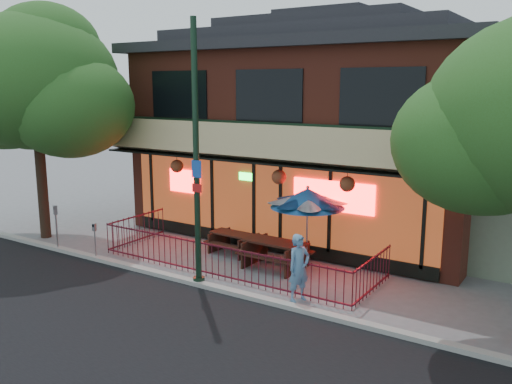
# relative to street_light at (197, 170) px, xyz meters

# --- Properties ---
(ground) EXTENTS (80.00, 80.00, 0.00)m
(ground) POSITION_rel_street_light_xyz_m (-0.00, 0.40, -3.15)
(ground) COLOR gray
(ground) RESTS_ON ground
(asphalt_street) EXTENTS (80.00, 11.00, 0.00)m
(asphalt_street) POSITION_rel_street_light_xyz_m (-0.00, -5.60, -3.15)
(asphalt_street) COLOR black
(asphalt_street) RESTS_ON ground
(curb) EXTENTS (80.00, 0.25, 0.12)m
(curb) POSITION_rel_street_light_xyz_m (-0.00, -0.10, -3.09)
(curb) COLOR #999993
(curb) RESTS_ON ground
(restaurant_building) EXTENTS (12.96, 9.49, 8.05)m
(restaurant_building) POSITION_rel_street_light_xyz_m (-0.00, 7.51, 0.98)
(restaurant_building) COLOR maroon
(restaurant_building) RESTS_ON ground
(patio_fence) EXTENTS (8.44, 2.62, 1.00)m
(patio_fence) POSITION_rel_street_light_xyz_m (-0.00, 0.91, -2.52)
(patio_fence) COLOR #4F111F
(patio_fence) RESTS_ON ground
(street_light) EXTENTS (0.43, 0.32, 7.00)m
(street_light) POSITION_rel_street_light_xyz_m (0.00, 0.00, 0.00)
(street_light) COLOR black
(street_light) RESTS_ON ground
(street_tree_left) EXTENTS (5.60, 5.60, 8.05)m
(street_tree_left) POSITION_rel_street_light_xyz_m (-7.46, 0.79, 2.52)
(street_tree_left) COLOR black
(street_tree_left) RESTS_ON ground
(picnic_table_left) EXTENTS (1.61, 1.27, 0.66)m
(picnic_table_left) POSITION_rel_street_light_xyz_m (-0.80, 2.80, -2.71)
(picnic_table_left) COLOR #3F1F16
(picnic_table_left) RESTS_ON ground
(picnic_table_right) EXTENTS (1.93, 1.49, 0.81)m
(picnic_table_right) POSITION_rel_street_light_xyz_m (1.05, 2.30, -2.61)
(picnic_table_right) COLOR #361B13
(picnic_table_right) RESTS_ON ground
(patio_umbrella) EXTENTS (2.16, 2.16, 2.47)m
(patio_umbrella) POSITION_rel_street_light_xyz_m (1.82, 2.80, -1.04)
(patio_umbrella) COLOR gray
(patio_umbrella) RESTS_ON ground
(pedestrian) EXTENTS (0.63, 0.74, 1.72)m
(pedestrian) POSITION_rel_street_light_xyz_m (2.82, 0.47, -2.29)
(pedestrian) COLOR #5887B1
(pedestrian) RESTS_ON ground
(parking_meter_near) EXTENTS (0.12, 0.11, 1.16)m
(parking_meter_near) POSITION_rel_street_light_xyz_m (-4.00, -0.08, -2.36)
(parking_meter_near) COLOR #999CA1
(parking_meter_near) RESTS_ON ground
(parking_meter_far) EXTENTS (0.17, 0.15, 1.51)m
(parking_meter_far) POSITION_rel_street_light_xyz_m (-5.83, -0.08, -2.13)
(parking_meter_far) COLOR gray
(parking_meter_far) RESTS_ON ground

